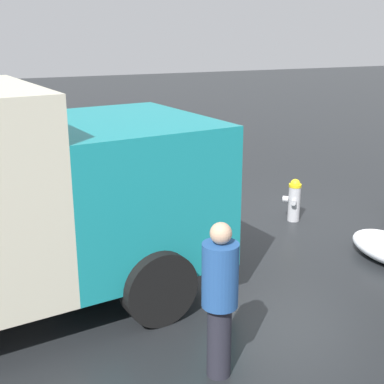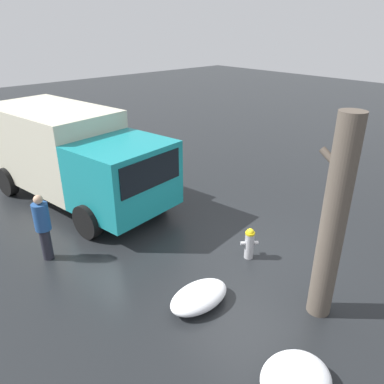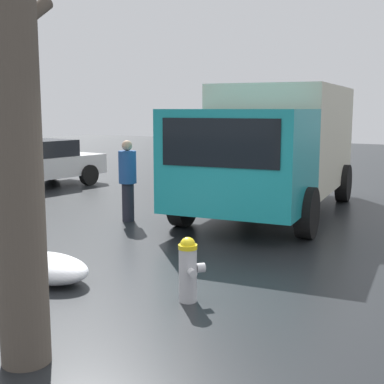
{
  "view_description": "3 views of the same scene",
  "coord_description": "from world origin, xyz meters",
  "px_view_note": "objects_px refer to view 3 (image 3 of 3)",
  "views": [
    {
      "loc": [
        5.16,
        7.6,
        3.34
      ],
      "look_at": [
        2.09,
        0.28,
        0.87
      ],
      "focal_mm": 50.0,
      "sensor_mm": 36.0,
      "label": 1
    },
    {
      "loc": [
        -4.54,
        5.94,
        5.06
      ],
      "look_at": [
        2.02,
        -0.04,
        1.0
      ],
      "focal_mm": 35.0,
      "sensor_mm": 36.0,
      "label": 2
    },
    {
      "loc": [
        -5.01,
        -3.27,
        2.23
      ],
      "look_at": [
        2.19,
        1.35,
        0.9
      ],
      "focal_mm": 50.0,
      "sensor_mm": 36.0,
      "label": 3
    }
  ],
  "objects_px": {
    "fire_hydrant": "(188,269)",
    "tree_trunk": "(16,145)",
    "delivery_truck": "(275,144)",
    "parked_car": "(28,164)",
    "pedestrian": "(128,177)"
  },
  "relations": [
    {
      "from": "delivery_truck",
      "to": "fire_hydrant",
      "type": "bearing_deg",
      "value": 95.89
    },
    {
      "from": "fire_hydrant",
      "to": "delivery_truck",
      "type": "xyz_separation_m",
      "value": [
        5.68,
        1.46,
        1.09
      ]
    },
    {
      "from": "delivery_truck",
      "to": "parked_car",
      "type": "xyz_separation_m",
      "value": [
        -0.58,
        7.27,
        -0.79
      ]
    },
    {
      "from": "tree_trunk",
      "to": "delivery_truck",
      "type": "xyz_separation_m",
      "value": [
        7.72,
        1.07,
        -0.44
      ]
    },
    {
      "from": "parked_car",
      "to": "delivery_truck",
      "type": "bearing_deg",
      "value": -171.19
    },
    {
      "from": "fire_hydrant",
      "to": "tree_trunk",
      "type": "xyz_separation_m",
      "value": [
        -2.04,
        0.39,
        1.53
      ]
    },
    {
      "from": "tree_trunk",
      "to": "delivery_truck",
      "type": "relative_size",
      "value": 0.58
    },
    {
      "from": "delivery_truck",
      "to": "pedestrian",
      "type": "xyz_separation_m",
      "value": [
        -2.54,
        2.03,
        -0.61
      ]
    },
    {
      "from": "parked_car",
      "to": "tree_trunk",
      "type": "bearing_deg",
      "value": 143.71
    },
    {
      "from": "tree_trunk",
      "to": "delivery_truck",
      "type": "height_order",
      "value": "tree_trunk"
    },
    {
      "from": "fire_hydrant",
      "to": "tree_trunk",
      "type": "height_order",
      "value": "tree_trunk"
    },
    {
      "from": "tree_trunk",
      "to": "parked_car",
      "type": "xyz_separation_m",
      "value": [
        7.14,
        8.34,
        -1.23
      ]
    },
    {
      "from": "fire_hydrant",
      "to": "pedestrian",
      "type": "distance_m",
      "value": 4.71
    },
    {
      "from": "delivery_truck",
      "to": "tree_trunk",
      "type": "bearing_deg",
      "value": 89.38
    },
    {
      "from": "pedestrian",
      "to": "parked_car",
      "type": "xyz_separation_m",
      "value": [
        1.96,
        5.25,
        -0.18
      ]
    }
  ]
}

